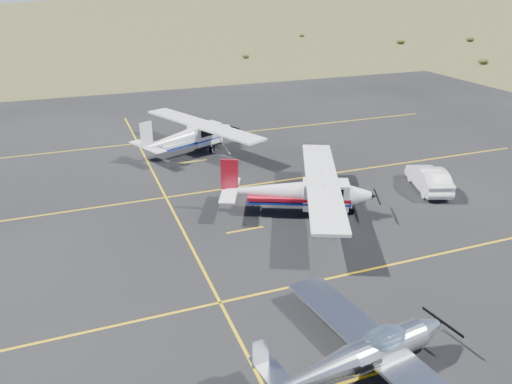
{
  "coord_description": "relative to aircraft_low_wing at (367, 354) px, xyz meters",
  "views": [
    {
      "loc": [
        -10.46,
        -13.91,
        11.96
      ],
      "look_at": [
        -2.05,
        8.44,
        1.6
      ],
      "focal_mm": 35.0,
      "sensor_mm": 36.0,
      "label": 1
    }
  ],
  "objects": [
    {
      "name": "ground",
      "position": [
        2.78,
        3.49,
        -0.96
      ],
      "size": [
        1600.0,
        1600.0,
        0.0
      ],
      "primitive_type": "plane",
      "color": "#383D1C",
      "rests_on": "ground"
    },
    {
      "name": "apron",
      "position": [
        2.78,
        10.49,
        -0.96
      ],
      "size": [
        72.0,
        72.0,
        0.02
      ],
      "primitive_type": "cube",
      "color": "black",
      "rests_on": "ground"
    },
    {
      "name": "aircraft_low_wing",
      "position": [
        0.0,
        0.0,
        0.0
      ],
      "size": [
        6.72,
        9.3,
        2.01
      ],
      "rotation": [
        0.0,
        0.0,
        0.14
      ],
      "color": "silver",
      "rests_on": "apron"
    },
    {
      "name": "aircraft_cessna",
      "position": [
        3.14,
        11.77,
        0.4
      ],
      "size": [
        8.82,
        11.72,
        3.07
      ],
      "rotation": [
        0.0,
        0.0,
        -0.42
      ],
      "color": "white",
      "rests_on": "apron"
    },
    {
      "name": "aircraft_plain",
      "position": [
        0.12,
        23.97,
        0.37
      ],
      "size": [
        8.61,
        11.45,
        3.0
      ],
      "rotation": [
        0.0,
        0.0,
        0.42
      ],
      "color": "silver",
      "rests_on": "apron"
    },
    {
      "name": "sedan",
      "position": [
        11.97,
        12.09,
        -0.23
      ],
      "size": [
        2.85,
        4.65,
        1.45
      ],
      "primitive_type": "imported",
      "rotation": [
        0.0,
        0.0,
        2.82
      ],
      "color": "silver",
      "rests_on": "apron"
    }
  ]
}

